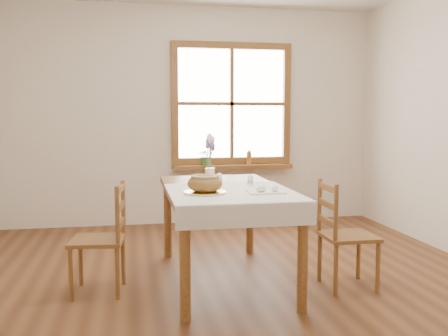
# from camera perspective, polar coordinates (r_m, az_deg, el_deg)

# --- Properties ---
(ground) EXTENTS (5.00, 5.00, 0.00)m
(ground) POSITION_cam_1_polar(r_m,az_deg,el_deg) (3.80, 0.86, -14.09)
(ground) COLOR brown
(ground) RESTS_ON ground
(room_walls) EXTENTS (4.60, 5.10, 2.65)m
(room_walls) POSITION_cam_1_polar(r_m,az_deg,el_deg) (3.59, 0.90, 12.40)
(room_walls) COLOR white
(room_walls) RESTS_ON ground
(window) EXTENTS (1.46, 0.08, 1.46)m
(window) POSITION_cam_1_polar(r_m,az_deg,el_deg) (6.09, 0.87, 7.35)
(window) COLOR olive
(window) RESTS_ON ground
(window_sill) EXTENTS (1.46, 0.20, 0.05)m
(window_sill) POSITION_cam_1_polar(r_m,az_deg,el_deg) (6.05, 0.99, 0.16)
(window_sill) COLOR olive
(window_sill) RESTS_ON ground
(dining_table) EXTENTS (0.90, 1.60, 0.75)m
(dining_table) POSITION_cam_1_polar(r_m,az_deg,el_deg) (3.92, 0.00, -3.42)
(dining_table) COLOR olive
(dining_table) RESTS_ON ground
(table_linen) EXTENTS (0.91, 0.99, 0.01)m
(table_linen) POSITION_cam_1_polar(r_m,az_deg,el_deg) (3.61, 0.89, -2.79)
(table_linen) COLOR white
(table_linen) RESTS_ON dining_table
(chair_left) EXTENTS (0.44, 0.42, 0.81)m
(chair_left) POSITION_cam_1_polar(r_m,az_deg,el_deg) (3.82, -14.27, -7.82)
(chair_left) COLOR olive
(chair_left) RESTS_ON ground
(chair_right) EXTENTS (0.41, 0.39, 0.82)m
(chair_right) POSITION_cam_1_polar(r_m,az_deg,el_deg) (3.93, 14.03, -7.38)
(chair_right) COLOR olive
(chair_right) RESTS_ON ground
(bread_plate) EXTENTS (0.29, 0.29, 0.02)m
(bread_plate) POSITION_cam_1_polar(r_m,az_deg,el_deg) (3.52, -2.20, -2.81)
(bread_plate) COLOR white
(bread_plate) RESTS_ON table_linen
(bread_loaf) EXTENTS (0.25, 0.25, 0.14)m
(bread_loaf) POSITION_cam_1_polar(r_m,az_deg,el_deg) (3.51, -2.21, -1.59)
(bread_loaf) COLOR #A17139
(bread_loaf) RESTS_ON bread_plate
(egg_napkin) EXTENTS (0.26, 0.22, 0.01)m
(egg_napkin) POSITION_cam_1_polar(r_m,az_deg,el_deg) (3.58, 4.76, -2.70)
(egg_napkin) COLOR white
(egg_napkin) RESTS_ON table_linen
(eggs) EXTENTS (0.20, 0.18, 0.04)m
(eggs) POSITION_cam_1_polar(r_m,az_deg,el_deg) (3.58, 4.76, -2.26)
(eggs) COLOR white
(eggs) RESTS_ON egg_napkin
(salt_shaker) EXTENTS (0.05, 0.05, 0.09)m
(salt_shaker) POSITION_cam_1_polar(r_m,az_deg,el_deg) (3.95, -0.55, -1.25)
(salt_shaker) COLOR white
(salt_shaker) RESTS_ON table_linen
(pepper_shaker) EXTENTS (0.05, 0.05, 0.09)m
(pepper_shaker) POSITION_cam_1_polar(r_m,az_deg,el_deg) (3.89, 3.03, -1.41)
(pepper_shaker) COLOR white
(pepper_shaker) RESTS_ON table_linen
(flower_vase) EXTENTS (0.11, 0.11, 0.09)m
(flower_vase) POSITION_cam_1_polar(r_m,az_deg,el_deg) (4.35, -1.62, -0.73)
(flower_vase) COLOR white
(flower_vase) RESTS_ON dining_table
(lavender_bouquet) EXTENTS (0.15, 0.15, 0.28)m
(lavender_bouquet) POSITION_cam_1_polar(r_m,az_deg,el_deg) (4.33, -1.63, 1.73)
(lavender_bouquet) COLOR #735BA2
(lavender_bouquet) RESTS_ON flower_vase
(potted_plant) EXTENTS (0.20, 0.22, 0.17)m
(potted_plant) POSITION_cam_1_polar(r_m,az_deg,el_deg) (5.99, -2.04, 1.16)
(potted_plant) COLOR #396F2C
(potted_plant) RESTS_ON window_sill
(amber_bottle) EXTENTS (0.07, 0.07, 0.17)m
(amber_bottle) POSITION_cam_1_polar(r_m,az_deg,el_deg) (6.09, 2.87, 1.23)
(amber_bottle) COLOR #A75F1E
(amber_bottle) RESTS_ON window_sill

